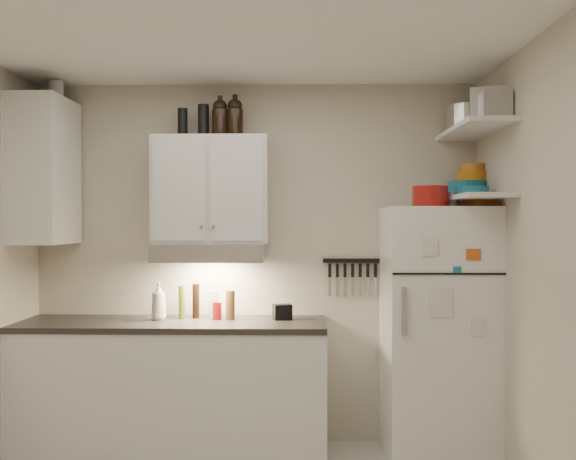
{
  "coord_description": "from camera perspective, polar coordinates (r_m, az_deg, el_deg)",
  "views": [
    {
      "loc": [
        0.34,
        -3.17,
        1.61
      ],
      "look_at": [
        0.25,
        0.9,
        1.55
      ],
      "focal_mm": 40.0,
      "sensor_mm": 36.0,
      "label": 1
    }
  ],
  "objects": [
    {
      "name": "growler_b",
      "position": [
        4.58,
        -4.74,
        9.96
      ],
      "size": [
        0.15,
        0.15,
        0.27
      ],
      "primitive_type": null,
      "rotation": [
        0.0,
        0.0,
        -0.41
      ],
      "color": "black",
      "rests_on": "upper_cabinet"
    },
    {
      "name": "pepper_mill",
      "position": [
        4.5,
        -5.15,
        -6.66
      ],
      "size": [
        0.07,
        0.07,
        0.21
      ],
      "primitive_type": "cylinder",
      "rotation": [
        0.0,
        0.0,
        0.05
      ],
      "color": "brown",
      "rests_on": "countertop"
    },
    {
      "name": "bowl_orange",
      "position": [
        4.67,
        16.09,
        4.58
      ],
      "size": [
        0.22,
        0.22,
        0.07
      ],
      "primitive_type": "cylinder",
      "color": "#BC7111",
      "rests_on": "bowl_teal"
    },
    {
      "name": "thermos_b",
      "position": [
        4.64,
        -9.35,
        9.38
      ],
      "size": [
        0.09,
        0.09,
        0.2
      ],
      "primitive_type": "cylinder",
      "rotation": [
        0.0,
        0.0,
        0.33
      ],
      "color": "black",
      "rests_on": "upper_cabinet"
    },
    {
      "name": "stock_pot",
      "position": [
        4.67,
        15.56,
        9.43
      ],
      "size": [
        0.35,
        0.35,
        0.19
      ],
      "primitive_type": "cylinder",
      "rotation": [
        0.0,
        0.0,
        0.42
      ],
      "color": "silver",
      "rests_on": "shelf_hi"
    },
    {
      "name": "oil_bottle",
      "position": [
        4.59,
        -9.43,
        -6.35
      ],
      "size": [
        0.05,
        0.05,
        0.23
      ],
      "primitive_type": "cylinder",
      "rotation": [
        0.0,
        0.0,
        0.02
      ],
      "color": "#4B5D17",
      "rests_on": "countertop"
    },
    {
      "name": "vinegar_bottle",
      "position": [
        4.61,
        -8.19,
        -6.26
      ],
      "size": [
        0.05,
        0.05,
        0.24
      ],
      "primitive_type": "cylinder",
      "rotation": [
        0.0,
        0.0,
        -0.05
      ],
      "color": "black",
      "rests_on": "countertop"
    },
    {
      "name": "tin_a",
      "position": [
        4.31,
        17.39,
        10.38
      ],
      "size": [
        0.27,
        0.25,
        0.22
      ],
      "primitive_type": "cube",
      "rotation": [
        0.0,
        0.0,
        -0.27
      ],
      "color": "#AAAAAD",
      "rests_on": "shelf_hi"
    },
    {
      "name": "side_jar",
      "position": [
        4.89,
        -19.93,
        11.52
      ],
      "size": [
        0.11,
        0.11,
        0.14
      ],
      "primitive_type": "cylinder",
      "rotation": [
        0.0,
        0.0,
        -0.05
      ],
      "color": "silver",
      "rests_on": "side_cabinet"
    },
    {
      "name": "bowl_yellow",
      "position": [
        4.67,
        16.1,
        5.32
      ],
      "size": [
        0.17,
        0.17,
        0.05
      ],
      "primitive_type": "cylinder",
      "color": "#BE6E21",
      "rests_on": "bowl_orange"
    },
    {
      "name": "caddy",
      "position": [
        4.5,
        -0.52,
        -7.29
      ],
      "size": [
        0.14,
        0.12,
        0.11
      ],
      "primitive_type": "cube",
      "rotation": [
        0.0,
        0.0,
        0.3
      ],
      "color": "black",
      "rests_on": "countertop"
    },
    {
      "name": "tin_b",
      "position": [
        4.14,
        17.93,
        10.4
      ],
      "size": [
        0.18,
        0.18,
        0.17
      ],
      "primitive_type": "cube",
      "rotation": [
        0.0,
        0.0,
        -0.05
      ],
      "color": "#AAAAAD",
      "rests_on": "shelf_hi"
    },
    {
      "name": "bowl_teal",
      "position": [
        4.64,
        15.67,
        3.53
      ],
      "size": [
        0.27,
        0.27,
        0.11
      ],
      "primitive_type": "cylinder",
      "color": "#186B87",
      "rests_on": "shelf_lo"
    },
    {
      "name": "countertop",
      "position": [
        4.51,
        -10.23,
        -8.22
      ],
      "size": [
        2.1,
        0.62,
        0.04
      ],
      "primitive_type": "cube",
      "color": "#2B2725",
      "rests_on": "base_cabinet"
    },
    {
      "name": "thermos_a",
      "position": [
        4.61,
        -7.52,
        9.6
      ],
      "size": [
        0.1,
        0.1,
        0.23
      ],
      "primitive_type": "cylinder",
      "rotation": [
        0.0,
        0.0,
        -0.35
      ],
      "color": "black",
      "rests_on": "upper_cabinet"
    },
    {
      "name": "dutch_oven",
      "position": [
        4.29,
        12.52,
        2.93
      ],
      "size": [
        0.3,
        0.3,
        0.13
      ],
      "primitive_type": "cylinder",
      "rotation": [
        0.0,
        0.0,
        0.36
      ],
      "color": "maroon",
      "rests_on": "fridge"
    },
    {
      "name": "clear_bottle",
      "position": [
        4.59,
        -6.65,
        -6.58
      ],
      "size": [
        0.07,
        0.07,
        0.19
      ],
      "primitive_type": "cylinder",
      "rotation": [
        0.0,
        0.0,
        0.11
      ],
      "color": "silver",
      "rests_on": "countertop"
    },
    {
      "name": "side_cabinet",
      "position": [
        4.73,
        -20.87,
        4.91
      ],
      "size": [
        0.33,
        0.55,
        1.0
      ],
      "primitive_type": "cube",
      "color": "white",
      "rests_on": "left_wall"
    },
    {
      "name": "shelf_hi",
      "position": [
        4.38,
        16.14,
        8.56
      ],
      "size": [
        0.3,
        0.95,
        0.03
      ],
      "primitive_type": "cube",
      "color": "white",
      "rests_on": "right_wall"
    },
    {
      "name": "book_stack",
      "position": [
        4.39,
        16.79,
        2.45
      ],
      "size": [
        0.2,
        0.24,
        0.07
      ],
      "primitive_type": "cube",
      "rotation": [
        0.0,
        0.0,
        0.14
      ],
      "color": "#C85B19",
      "rests_on": "fridge"
    },
    {
      "name": "back_wall",
      "position": [
        4.7,
        -2.88,
        -2.95
      ],
      "size": [
        3.2,
        0.02,
        2.6
      ],
      "primitive_type": "cube",
      "color": "beige",
      "rests_on": "ground"
    },
    {
      "name": "knife_strip",
      "position": [
        4.67,
        5.69,
        -2.72
      ],
      "size": [
        0.42,
        0.02,
        0.03
      ],
      "primitive_type": "cube",
      "color": "black",
      "rests_on": "back_wall"
    },
    {
      "name": "plates",
      "position": [
        4.36,
        15.98,
        3.36
      ],
      "size": [
        0.28,
        0.28,
        0.06
      ],
      "primitive_type": "cylinder",
      "rotation": [
        0.0,
        0.0,
        0.29
      ],
      "color": "#186B87",
      "rests_on": "shelf_lo"
    },
    {
      "name": "soap_bottle",
      "position": [
        4.56,
        -11.42,
        -6.02
      ],
      "size": [
        0.13,
        0.14,
        0.29
      ],
      "primitive_type": "imported",
      "rotation": [
        0.0,
        0.0,
        0.21
      ],
      "color": "white",
      "rests_on": "countertop"
    },
    {
      "name": "ceiling",
      "position": [
        3.34,
        -4.89,
        18.28
      ],
      "size": [
        3.2,
        3.0,
        0.02
      ],
      "primitive_type": "cube",
      "color": "white",
      "rests_on": "ground"
    },
    {
      "name": "spice_jar",
      "position": [
        4.37,
        14.36,
        2.63
      ],
      "size": [
        0.06,
        0.06,
        0.1
      ],
      "primitive_type": "cylinder",
      "rotation": [
        0.0,
        0.0,
        0.02
      ],
      "color": "silver",
      "rests_on": "fridge"
    },
    {
      "name": "fridge",
      "position": [
        4.48,
        13.12,
        -8.94
      ],
      "size": [
        0.7,
        0.68,
        1.7
      ],
      "primitive_type": "cube",
      "color": "white",
      "rests_on": "floor"
    },
    {
      "name": "base_cabinet",
      "position": [
        4.61,
        -10.21,
        -13.88
      ],
      "size": [
        2.1,
        0.6,
        0.88
      ],
      "primitive_type": "cube",
      "color": "white",
      "rests_on": "floor"
    },
    {
      "name": "right_wall",
      "position": [
        3.42,
        23.09,
        -4.4
      ],
      "size": [
        0.02,
        3.0,
        2.6
      ],
      "primitive_type": "cube",
      "color": "beige",
      "rests_on": "ground"
    },
    {
      "name": "upper_cabinet",
      "position": [
        4.55,
        -6.83,
        3.54
      ],
      "size": [
        0.8,
        0.33,
        0.75
      ],
      "primitive_type": "cube",
      "color": "white",
      "rests_on": "back_wall"
    },
    {
      "name": "growler_a",
      "position": [
        4.58,
        -6.07,
        9.91
      ],
      "size": [
        0.13,
        0.13,
        0.26
      ],
      "primitive_type": null,
      "rotation": [
        0.0,
        0.0,
        0.18
      ],
      "color": "black",
      "rests_on": "upper_cabinet"
    },
    {
      "name": "range_hood",
      "position": [
        4.49,
        -6.93,
        -1.98
      ],
      "size": [
        0.76,
        0.46,
        0.12
      ],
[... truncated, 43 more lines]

